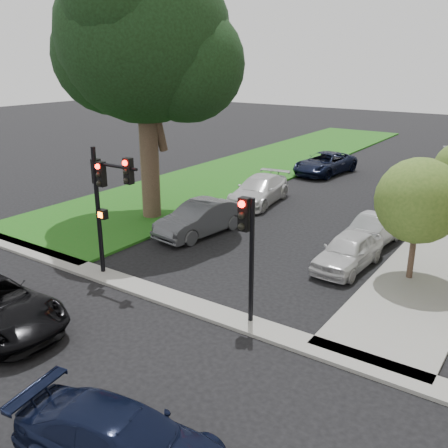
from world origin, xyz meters
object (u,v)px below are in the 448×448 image
Objects in this scene: car_parked_1 at (372,231)px; car_parked_0 at (348,251)px; car_parked_2 at (407,196)px; car_parked_3 at (437,172)px; car_parked_8 at (325,163)px; eucalyptus at (143,36)px; car_parked_6 at (259,190)px; small_tree_a at (419,201)px; car_cross_far at (122,443)px; traffic_signal_secondary at (248,237)px; car_parked_5 at (201,218)px; traffic_signal_main at (104,190)px.

car_parked_0 is at bearing -82.94° from car_parked_1.
car_parked_0 is 9.74m from car_parked_2.
car_parked_0 is 17.12m from car_parked_3.
car_parked_8 is at bearing 119.36° from car_parked_0.
eucalyptus is 13.74m from car_parked_0.
car_parked_6 reaches higher than car_parked_1.
car_parked_3 is (-2.75, 16.94, -2.41)m from small_tree_a.
car_cross_far reaches higher than car_parked_1.
traffic_signal_secondary is 0.87× the size of car_cross_far.
car_parked_2 is at bearing 98.98° from car_parked_1.
eucalyptus is at bearing 147.01° from traffic_signal_secondary.
eucalyptus reaches higher than car_parked_2.
car_parked_0 is at bearing 80.35° from traffic_signal_secondary.
car_parked_5 is 0.87× the size of car_parked_8.
car_parked_8 is (-10.02, 15.03, -2.34)m from small_tree_a.
car_parked_2 is at bearing 94.68° from car_parked_0.
small_tree_a is 1.13× the size of car_parked_3.
car_parked_2 is (-0.34, 9.74, 0.01)m from car_parked_0.
car_parked_0 is 7.23m from car_parked_5.
car_parked_2 is at bearing -8.35° from car_cross_far.
eucalyptus reaches higher than car_parked_1.
car_cross_far is at bearing -80.18° from traffic_signal_secondary.
car_parked_3 is at bearing 57.53° from eucalyptus.
car_parked_1 is 8.21m from car_parked_6.
small_tree_a is at bearing -37.62° from car_parked_6.
eucalyptus reaches higher than car_parked_6.
traffic_signal_main reaches higher than car_parked_6.
car_parked_6 is 0.95× the size of car_parked_8.
car_parked_5 is at bearing -121.92° from car_parked_3.
car_parked_5 reaches higher than car_parked_2.
car_parked_8 is (-7.27, -1.91, 0.07)m from car_parked_3.
car_parked_6 reaches higher than car_parked_0.
car_parked_3 is 7.52m from car_parked_8.
eucalyptus is 2.35× the size of car_parked_8.
car_parked_3 reaches higher than car_parked_0.
car_cross_far is (7.34, -6.57, -2.74)m from traffic_signal_main.
car_parked_3 is (-0.34, 14.11, 0.04)m from car_parked_1.
eucalyptus is 2.71× the size of car_parked_5.
traffic_signal_secondary is at bearing -103.98° from car_parked_2.
small_tree_a is 0.90× the size of car_parked_2.
small_tree_a reaches higher than traffic_signal_secondary.
small_tree_a is 0.99× the size of car_cross_far.
traffic_signal_secondary is 15.91m from car_parked_2.
car_parked_0 is at bearing 9.07° from car_parked_5.
car_parked_3 is at bearing 75.93° from car_parked_5.
traffic_signal_secondary is 22.32m from car_parked_8.
traffic_signal_secondary is at bearing -118.81° from small_tree_a.
small_tree_a is 10.22m from car_parked_2.
car_parked_2 reaches higher than car_parked_0.
traffic_signal_main is 1.20× the size of traffic_signal_secondary.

